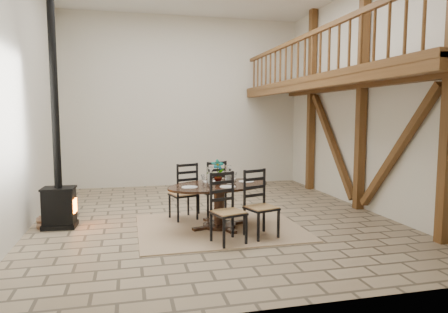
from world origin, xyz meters
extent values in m
plane|color=#9A8567|center=(0.00, 0.00, 0.00)|extent=(8.00, 8.00, 0.00)
cube|color=beige|center=(0.00, 4.00, 2.50)|extent=(7.00, 0.02, 5.00)
cube|color=beige|center=(0.00, -4.00, 2.50)|extent=(7.00, 0.02, 5.00)
cube|color=beige|center=(-3.50, 0.00, 2.50)|extent=(0.02, 8.00, 5.00)
cube|color=beige|center=(3.50, 0.00, 2.50)|extent=(0.02, 8.00, 5.00)
cube|color=brown|center=(3.38, 0.00, 2.50)|extent=(0.18, 0.18, 5.00)
cube|color=brown|center=(3.38, 2.50, 2.50)|extent=(0.18, 0.18, 5.00)
cube|color=brown|center=(3.38, -1.25, 1.40)|extent=(0.14, 2.16, 2.54)
cube|color=brown|center=(3.38, 1.25, 1.40)|extent=(0.14, 2.16, 2.54)
cube|color=brown|center=(3.38, 0.00, 2.80)|extent=(0.20, 7.80, 0.20)
cube|color=brown|center=(2.70, 0.00, 2.85)|extent=(1.60, 7.80, 0.12)
cube|color=brown|center=(2.00, 0.00, 2.75)|extent=(0.18, 7.80, 0.22)
cube|color=brown|center=(2.00, 0.00, 3.75)|extent=(0.09, 7.60, 0.09)
cube|color=brown|center=(2.00, 0.00, 3.33)|extent=(0.06, 7.60, 0.86)
cube|color=tan|center=(-0.03, -0.79, 0.01)|extent=(3.00, 2.50, 0.02)
ellipsoid|color=black|center=(-0.03, -0.79, 0.81)|extent=(2.28, 1.75, 0.04)
cylinder|color=black|center=(-0.03, -0.79, 0.39)|extent=(0.20, 0.20, 0.75)
cylinder|color=black|center=(-0.03, -0.79, 0.05)|extent=(0.62, 0.62, 0.06)
cube|color=#AC8C4F|center=(-0.09, -1.73, 0.53)|extent=(0.60, 0.59, 0.04)
cube|color=black|center=(-0.09, -1.73, 0.25)|extent=(0.58, 0.58, 0.51)
cube|color=black|center=(-0.15, -1.53, 0.84)|extent=(0.41, 0.17, 0.66)
cube|color=#AC8C4F|center=(0.54, -1.53, 0.53)|extent=(0.60, 0.59, 0.04)
cube|color=black|center=(0.54, -1.53, 0.25)|extent=(0.58, 0.58, 0.51)
cube|color=black|center=(0.48, -1.33, 0.84)|extent=(0.41, 0.17, 0.66)
cube|color=#AC8C4F|center=(-0.61, -0.04, 0.53)|extent=(0.60, 0.59, 0.04)
cube|color=black|center=(-0.61, -0.04, 0.25)|extent=(0.58, 0.58, 0.51)
cube|color=black|center=(-0.55, -0.24, 0.84)|extent=(0.41, 0.17, 0.66)
cube|color=#AC8C4F|center=(0.03, 0.15, 0.53)|extent=(0.60, 0.59, 0.04)
cube|color=black|center=(0.03, 0.15, 0.25)|extent=(0.58, 0.58, 0.51)
cube|color=black|center=(0.09, -0.05, 0.84)|extent=(0.41, 0.17, 0.66)
cube|color=white|center=(-0.03, -0.79, 0.83)|extent=(1.70, 1.19, 0.01)
cube|color=white|center=(-0.03, -0.79, 0.92)|extent=(1.05, 0.61, 0.18)
cylinder|color=white|center=(-0.22, -0.84, 1.00)|extent=(0.12, 0.12, 0.34)
cylinder|color=white|center=(0.16, -0.73, 1.00)|extent=(0.12, 0.12, 0.34)
cylinder|color=silver|center=(-0.22, -0.84, 0.91)|extent=(0.06, 0.06, 0.16)
cylinder|color=silver|center=(0.16, -0.73, 0.91)|extent=(0.06, 0.06, 0.16)
imported|color=#4C723F|center=(-0.05, -0.73, 1.06)|extent=(0.28, 0.23, 0.46)
cube|color=black|center=(-2.95, -0.07, 0.05)|extent=(0.63, 0.50, 0.09)
cube|color=black|center=(-2.95, -0.07, 0.41)|extent=(0.58, 0.45, 0.64)
cube|color=#FF590C|center=(-2.67, -0.09, 0.41)|extent=(0.04, 0.26, 0.26)
cube|color=black|center=(-2.95, -0.07, 0.75)|extent=(0.62, 0.49, 0.04)
cylinder|color=black|center=(-2.95, -0.07, 2.88)|extent=(0.14, 0.14, 4.23)
cylinder|color=brown|center=(-2.99, 0.90, 0.16)|extent=(0.48, 0.48, 0.32)
cube|color=tan|center=(-2.99, 0.90, 0.35)|extent=(0.26, 0.26, 0.09)
cube|color=tan|center=(-3.18, -0.05, 0.11)|extent=(0.35, 0.26, 0.22)
camera|label=1|loc=(-1.65, -7.93, 2.12)|focal=32.00mm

